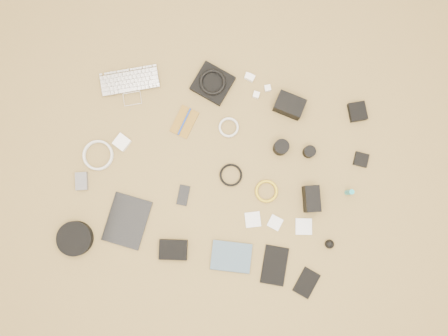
% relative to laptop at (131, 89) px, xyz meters
% --- Properties ---
extents(room_shell, '(4.04, 4.04, 2.58)m').
position_rel_laptop_xyz_m(room_shell, '(0.51, -0.33, 1.24)').
color(room_shell, olive).
rests_on(room_shell, ground).
extents(laptop, '(0.35, 0.30, 0.02)m').
position_rel_laptop_xyz_m(laptop, '(0.00, 0.00, 0.00)').
color(laptop, silver).
rests_on(laptop, ground).
extents(headphone_pouch, '(0.22, 0.21, 0.03)m').
position_rel_laptop_xyz_m(headphone_pouch, '(0.40, 0.11, 0.00)').
color(headphone_pouch, black).
rests_on(headphone_pouch, ground).
extents(headphones, '(0.16, 0.16, 0.02)m').
position_rel_laptop_xyz_m(headphones, '(0.40, 0.11, 0.03)').
color(headphones, black).
rests_on(headphones, headphone_pouch).
extents(charger_a, '(0.04, 0.04, 0.03)m').
position_rel_laptop_xyz_m(charger_a, '(0.57, 0.19, 0.00)').
color(charger_a, white).
rests_on(charger_a, ground).
extents(charger_b, '(0.04, 0.04, 0.03)m').
position_rel_laptop_xyz_m(charger_b, '(0.58, 0.18, 0.00)').
color(charger_b, white).
rests_on(charger_b, ground).
extents(charger_c, '(0.04, 0.04, 0.03)m').
position_rel_laptop_xyz_m(charger_c, '(0.68, 0.15, 0.00)').
color(charger_c, white).
rests_on(charger_c, ground).
extents(charger_d, '(0.03, 0.03, 0.03)m').
position_rel_laptop_xyz_m(charger_d, '(0.63, 0.10, 0.00)').
color(charger_d, white).
rests_on(charger_d, ground).
extents(dslr_camera, '(0.15, 0.12, 0.08)m').
position_rel_laptop_xyz_m(dslr_camera, '(0.80, 0.08, 0.03)').
color(dslr_camera, black).
rests_on(dslr_camera, ground).
extents(lens_pouch, '(0.11, 0.12, 0.03)m').
position_rel_laptop_xyz_m(lens_pouch, '(1.14, 0.12, 0.01)').
color(lens_pouch, black).
rests_on(lens_pouch, ground).
extents(notebook_olive, '(0.13, 0.17, 0.01)m').
position_rel_laptop_xyz_m(notebook_olive, '(0.30, -0.11, -0.01)').
color(notebook_olive, brown).
rests_on(notebook_olive, ground).
extents(pen_blue, '(0.04, 0.14, 0.01)m').
position_rel_laptop_xyz_m(pen_blue, '(0.30, -0.11, 0.00)').
color(pen_blue, '#123197').
rests_on(pen_blue, notebook_olive).
extents(cable_white_a, '(0.11, 0.11, 0.01)m').
position_rel_laptop_xyz_m(cable_white_a, '(0.52, -0.09, -0.01)').
color(cable_white_a, silver).
rests_on(cable_white_a, ground).
extents(lens_a, '(0.08, 0.08, 0.08)m').
position_rel_laptop_xyz_m(lens_a, '(0.80, -0.14, 0.03)').
color(lens_a, black).
rests_on(lens_a, ground).
extents(lens_b, '(0.08, 0.08, 0.05)m').
position_rel_laptop_xyz_m(lens_b, '(0.94, -0.13, 0.02)').
color(lens_b, black).
rests_on(lens_b, ground).
extents(card_reader, '(0.07, 0.07, 0.02)m').
position_rel_laptop_xyz_m(card_reader, '(1.20, -0.11, -0.00)').
color(card_reader, black).
rests_on(card_reader, ground).
extents(power_brick, '(0.09, 0.09, 0.03)m').
position_rel_laptop_xyz_m(power_brick, '(0.02, -0.28, 0.00)').
color(power_brick, white).
rests_on(power_brick, ground).
extents(cable_white_b, '(0.19, 0.19, 0.01)m').
position_rel_laptop_xyz_m(cable_white_b, '(-0.08, -0.36, -0.01)').
color(cable_white_b, silver).
rests_on(cable_white_b, ground).
extents(cable_black, '(0.13, 0.13, 0.01)m').
position_rel_laptop_xyz_m(cable_black, '(0.59, -0.32, -0.01)').
color(cable_black, black).
rests_on(cable_black, ground).
extents(cable_yellow, '(0.12, 0.12, 0.01)m').
position_rel_laptop_xyz_m(cable_yellow, '(0.77, -0.36, -0.01)').
color(cable_yellow, gold).
rests_on(cable_yellow, ground).
extents(flash, '(0.10, 0.14, 0.10)m').
position_rel_laptop_xyz_m(flash, '(0.99, -0.36, 0.04)').
color(flash, black).
rests_on(flash, ground).
extents(lens_cleaner, '(0.03, 0.03, 0.09)m').
position_rel_laptop_xyz_m(lens_cleaner, '(1.17, -0.29, 0.03)').
color(lens_cleaner, teal).
rests_on(lens_cleaner, ground).
extents(battery_charger, '(0.08, 0.10, 0.02)m').
position_rel_laptop_xyz_m(battery_charger, '(-0.13, -0.51, 0.00)').
color(battery_charger, slate).
rests_on(battery_charger, ground).
extents(tablet, '(0.21, 0.26, 0.01)m').
position_rel_laptop_xyz_m(tablet, '(0.13, -0.65, -0.01)').
color(tablet, black).
rests_on(tablet, ground).
extents(phone, '(0.05, 0.10, 0.01)m').
position_rel_laptop_xyz_m(phone, '(0.38, -0.47, -0.01)').
color(phone, black).
rests_on(phone, ground).
extents(filter_case_left, '(0.09, 0.09, 0.01)m').
position_rel_laptop_xyz_m(filter_case_left, '(0.74, -0.51, -0.01)').
color(filter_case_left, silver).
rests_on(filter_case_left, ground).
extents(filter_case_mid, '(0.08, 0.08, 0.01)m').
position_rel_laptop_xyz_m(filter_case_mid, '(0.85, -0.51, -0.01)').
color(filter_case_mid, silver).
rests_on(filter_case_mid, ground).
extents(filter_case_right, '(0.09, 0.09, 0.01)m').
position_rel_laptop_xyz_m(filter_case_right, '(0.99, -0.50, -0.01)').
color(filter_case_right, silver).
rests_on(filter_case_right, ground).
extents(air_blower, '(0.06, 0.06, 0.04)m').
position_rel_laptop_xyz_m(air_blower, '(1.13, -0.55, 0.01)').
color(air_blower, black).
rests_on(air_blower, ground).
extents(headphone_case, '(0.22, 0.22, 0.05)m').
position_rel_laptop_xyz_m(headphone_case, '(-0.09, -0.79, 0.01)').
color(headphone_case, black).
rests_on(headphone_case, ground).
extents(drive_case, '(0.15, 0.12, 0.03)m').
position_rel_laptop_xyz_m(drive_case, '(0.39, -0.74, 0.01)').
color(drive_case, black).
rests_on(drive_case, ground).
extents(paperback, '(0.21, 0.16, 0.02)m').
position_rel_laptop_xyz_m(paperback, '(0.68, -0.78, -0.00)').
color(paperback, '#3E576A').
rests_on(paperback, ground).
extents(notebook_black_a, '(0.12, 0.19, 0.01)m').
position_rel_laptop_xyz_m(notebook_black_a, '(0.89, -0.71, -0.00)').
color(notebook_black_a, black).
rests_on(notebook_black_a, ground).
extents(notebook_black_b, '(0.12, 0.15, 0.01)m').
position_rel_laptop_xyz_m(notebook_black_b, '(1.05, -0.76, -0.01)').
color(notebook_black_b, black).
rests_on(notebook_black_b, ground).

